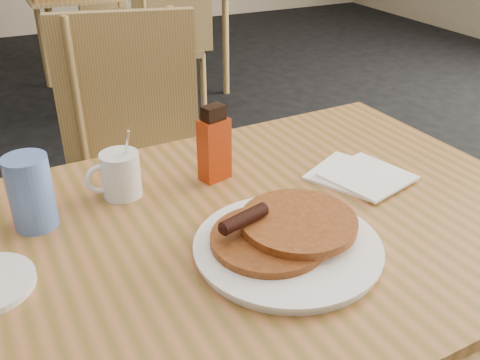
% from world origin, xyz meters
% --- Properties ---
extents(main_table, '(1.30, 0.91, 0.75)m').
position_xyz_m(main_table, '(0.02, -0.00, 0.71)').
color(main_table, '#AD6B3D').
rests_on(main_table, floor).
extents(chair_main_far, '(0.54, 0.54, 0.98)m').
position_xyz_m(chair_main_far, '(0.03, 0.76, 0.59)').
color(chair_main_far, tan).
rests_on(chair_main_far, floor).
extents(chair_neighbor_far, '(0.43, 0.43, 0.85)m').
position_xyz_m(chair_neighbor_far, '(0.57, 3.64, 0.51)').
color(chair_neighbor_far, tan).
rests_on(chair_neighbor_far, floor).
extents(chair_neighbor_near, '(0.53, 0.54, 0.96)m').
position_xyz_m(chair_neighbor_near, '(0.61, 2.20, 0.57)').
color(chair_neighbor_near, tan).
rests_on(chair_neighbor_near, floor).
extents(pancake_plate, '(0.32, 0.32, 0.07)m').
position_xyz_m(pancake_plate, '(0.05, -0.11, 0.77)').
color(pancake_plate, white).
rests_on(pancake_plate, main_table).
extents(coffee_mug, '(0.11, 0.08, 0.15)m').
position_xyz_m(coffee_mug, '(-0.16, 0.20, 0.80)').
color(coffee_mug, white).
rests_on(coffee_mug, main_table).
extents(syrup_bottle, '(0.07, 0.06, 0.17)m').
position_xyz_m(syrup_bottle, '(0.04, 0.19, 0.83)').
color(syrup_bottle, maroon).
rests_on(syrup_bottle, main_table).
extents(napkin_stack, '(0.22, 0.23, 0.01)m').
position_xyz_m(napkin_stack, '(0.32, 0.05, 0.76)').
color(napkin_stack, white).
rests_on(napkin_stack, main_table).
extents(blue_tumbler, '(0.09, 0.09, 0.14)m').
position_xyz_m(blue_tumbler, '(-0.33, 0.16, 0.82)').
color(blue_tumbler, '#567ACB').
rests_on(blue_tumbler, main_table).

